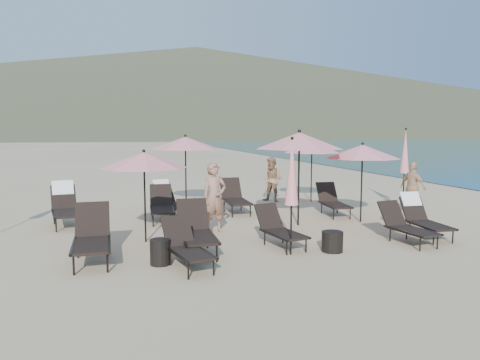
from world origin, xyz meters
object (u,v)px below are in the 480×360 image
object	(u,v)px
beachgoer_c	(413,188)
lounger_8	(170,199)
lounger_4	(406,225)
beachgoer_b	(272,180)
lounger_6	(65,205)
lounger_2	(196,229)
lounger_9	(235,197)
umbrella_open_3	(185,143)
umbrella_open_4	(312,147)
umbrella_closed_0	(292,173)
side_table_0	(160,252)
lounger_10	(333,201)
umbrella_open_0	(144,160)
lounger_5	(423,217)
lounger_7	(162,205)
side_table_1	(332,242)
umbrella_open_2	(363,152)
umbrella_closed_1	(405,152)
lounger_3	(279,228)
beachgoer_a	(214,198)
umbrella_open_1	(299,141)
lounger_0	(92,236)
lounger_1	(186,246)

from	to	relation	value
beachgoer_c	lounger_8	bearing A→B (deg)	63.51
lounger_4	beachgoer_b	world-z (taller)	beachgoer_b
lounger_6	lounger_4	bearing A→B (deg)	-37.28
lounger_4	lounger_2	bearing A→B (deg)	167.68
lounger_9	umbrella_open_3	bearing A→B (deg)	138.03
umbrella_open_4	umbrella_closed_0	xyz separation A→B (m)	(-3.33, -6.02, -0.22)
side_table_0	lounger_10	bearing A→B (deg)	32.96
lounger_2	umbrella_open_0	world-z (taller)	umbrella_open_0
lounger_10	lounger_5	bearing A→B (deg)	-69.16
lounger_7	side_table_1	bearing A→B (deg)	-50.22
lounger_6	umbrella_open_2	xyz separation A→B (m)	(7.60, -1.98, 1.37)
lounger_5	umbrella_open_2	world-z (taller)	umbrella_open_2
lounger_2	umbrella_closed_1	bearing A→B (deg)	28.60
lounger_3	lounger_8	xyz separation A→B (m)	(-1.70, 4.30, 0.08)
side_table_1	beachgoer_a	bearing A→B (deg)	127.43
umbrella_closed_0	beachgoer_b	xyz separation A→B (m)	(2.05, 6.40, -0.88)
lounger_6	umbrella_open_1	size ratio (longest dim) A/B	0.73
umbrella_open_1	umbrella_open_4	size ratio (longest dim) A/B	1.18
umbrella_closed_0	side_table_1	size ratio (longest dim) A/B	5.38
lounger_10	lounger_2	bearing A→B (deg)	-141.02
umbrella_open_3	beachgoer_b	xyz separation A→B (m)	(3.04, 0.33, -1.29)
umbrella_open_2	beachgoer_a	bearing A→B (deg)	-179.16
umbrella_open_1	beachgoer_a	world-z (taller)	umbrella_open_1
beachgoer_c	beachgoer_b	bearing A→B (deg)	33.14
umbrella_open_1	umbrella_open_2	xyz separation A→B (m)	(1.79, -0.10, -0.30)
lounger_2	side_table_1	distance (m)	2.80
umbrella_open_4	side_table_1	xyz separation A→B (m)	(-2.43, -6.07, -1.65)
beachgoer_c	umbrella_open_2	bearing A→B (deg)	96.29
umbrella_open_1	umbrella_open_4	xyz separation A→B (m)	(2.03, 3.46, -0.34)
lounger_7	lounger_8	size ratio (longest dim) A/B	1.00
lounger_4	lounger_5	size ratio (longest dim) A/B	0.95
lounger_7	lounger_9	size ratio (longest dim) A/B	0.96
lounger_0	beachgoer_c	bearing A→B (deg)	16.75
lounger_4	umbrella_closed_0	size ratio (longest dim) A/B	0.64
umbrella_open_2	umbrella_open_3	size ratio (longest dim) A/B	0.93
lounger_4	umbrella_open_0	world-z (taller)	umbrella_open_0
lounger_6	umbrella_open_3	size ratio (longest dim) A/B	0.78
lounger_7	beachgoer_b	distance (m)	4.63
umbrella_closed_1	lounger_4	bearing A→B (deg)	-125.60
lounger_7	umbrella_open_3	size ratio (longest dim) A/B	0.72
lounger_4	lounger_8	distance (m)	6.60
lounger_2	lounger_8	xyz separation A→B (m)	(0.09, 4.24, 0.00)
lounger_7	lounger_2	bearing A→B (deg)	-80.66
lounger_1	umbrella_closed_1	bearing A→B (deg)	19.24
lounger_6	lounger_8	bearing A→B (deg)	3.97
umbrella_open_0	beachgoer_c	bearing A→B (deg)	9.04
lounger_10	umbrella_open_3	distance (m)	4.86
lounger_2	umbrella_open_2	size ratio (longest dim) A/B	0.83
lounger_1	lounger_10	xyz separation A→B (m)	(5.01, 3.82, 0.02)
lounger_5	umbrella_open_1	world-z (taller)	umbrella_open_1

